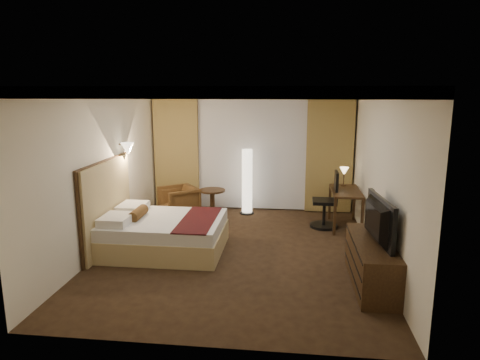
# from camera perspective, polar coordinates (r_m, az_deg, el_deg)

# --- Properties ---
(floor) EXTENTS (4.50, 5.50, 0.01)m
(floor) POSITION_cam_1_polar(r_m,az_deg,el_deg) (7.29, -0.37, -9.53)
(floor) COLOR black
(floor) RESTS_ON ground
(ceiling) EXTENTS (4.50, 5.50, 0.01)m
(ceiling) POSITION_cam_1_polar(r_m,az_deg,el_deg) (6.79, -0.40, 12.20)
(ceiling) COLOR white
(ceiling) RESTS_ON back_wall
(back_wall) EXTENTS (4.50, 0.02, 2.70)m
(back_wall) POSITION_cam_1_polar(r_m,az_deg,el_deg) (9.62, 1.62, 4.03)
(back_wall) COLOR white
(back_wall) RESTS_ON floor
(left_wall) EXTENTS (0.02, 5.50, 2.70)m
(left_wall) POSITION_cam_1_polar(r_m,az_deg,el_deg) (7.53, -17.65, 1.27)
(left_wall) COLOR white
(left_wall) RESTS_ON floor
(right_wall) EXTENTS (0.02, 5.50, 2.70)m
(right_wall) POSITION_cam_1_polar(r_m,az_deg,el_deg) (7.01, 18.19, 0.49)
(right_wall) COLOR white
(right_wall) RESTS_ON floor
(crown_molding) EXTENTS (4.50, 5.50, 0.12)m
(crown_molding) POSITION_cam_1_polar(r_m,az_deg,el_deg) (6.79, -0.40, 11.69)
(crown_molding) COLOR black
(crown_molding) RESTS_ON ceiling
(soffit) EXTENTS (4.50, 0.50, 0.20)m
(soffit) POSITION_cam_1_polar(r_m,az_deg,el_deg) (9.28, 1.53, 11.49)
(soffit) COLOR white
(soffit) RESTS_ON ceiling
(curtain_sheer) EXTENTS (2.48, 0.04, 2.45)m
(curtain_sheer) POSITION_cam_1_polar(r_m,az_deg,el_deg) (9.55, 1.58, 3.37)
(curtain_sheer) COLOR silver
(curtain_sheer) RESTS_ON back_wall
(curtain_left_drape) EXTENTS (1.00, 0.14, 2.45)m
(curtain_left_drape) POSITION_cam_1_polar(r_m,az_deg,el_deg) (9.79, -8.44, 3.46)
(curtain_left_drape) COLOR tan
(curtain_left_drape) RESTS_ON back_wall
(curtain_right_drape) EXTENTS (1.00, 0.14, 2.45)m
(curtain_right_drape) POSITION_cam_1_polar(r_m,az_deg,el_deg) (9.50, 11.83, 3.08)
(curtain_right_drape) COLOR tan
(curtain_right_drape) RESTS_ON back_wall
(wall_sconce) EXTENTS (0.24, 0.24, 0.24)m
(wall_sconce) POSITION_cam_1_polar(r_m,az_deg,el_deg) (8.04, -14.76, 4.04)
(wall_sconce) COLOR white
(wall_sconce) RESTS_ON left_wall
(bed) EXTENTS (1.94, 1.52, 0.57)m
(bed) POSITION_cam_1_polar(r_m,az_deg,el_deg) (7.36, -9.97, -7.15)
(bed) COLOR white
(bed) RESTS_ON floor
(headboard) EXTENTS (0.12, 1.82, 1.50)m
(headboard) POSITION_cam_1_polar(r_m,az_deg,el_deg) (7.56, -17.26, -3.31)
(headboard) COLOR tan
(headboard) RESTS_ON floor
(armchair) EXTENTS (0.96, 0.97, 0.74)m
(armchair) POSITION_cam_1_polar(r_m,az_deg,el_deg) (9.17, -8.18, -2.74)
(armchair) COLOR #4E3117
(armchair) RESTS_ON floor
(side_table) EXTENTS (0.55, 0.55, 0.60)m
(side_table) POSITION_cam_1_polar(r_m,az_deg,el_deg) (9.14, -3.70, -3.12)
(side_table) COLOR black
(side_table) RESTS_ON floor
(floor_lamp) EXTENTS (0.30, 0.30, 1.44)m
(floor_lamp) POSITION_cam_1_polar(r_m,az_deg,el_deg) (9.27, 0.95, -0.22)
(floor_lamp) COLOR white
(floor_lamp) RESTS_ON floor
(desk) EXTENTS (0.55, 1.14, 0.75)m
(desk) POSITION_cam_1_polar(r_m,az_deg,el_deg) (8.69, 13.82, -3.74)
(desk) COLOR black
(desk) RESTS_ON floor
(desk_lamp) EXTENTS (0.18, 0.18, 0.34)m
(desk_lamp) POSITION_cam_1_polar(r_m,az_deg,el_deg) (8.97, 13.67, 0.34)
(desk_lamp) COLOR #FFD899
(desk_lamp) RESTS_ON desk
(office_chair) EXTENTS (0.56, 0.56, 1.13)m
(office_chair) POSITION_cam_1_polar(r_m,az_deg,el_deg) (8.55, 11.21, -2.54)
(office_chair) COLOR black
(office_chair) RESTS_ON floor
(dresser) EXTENTS (0.50, 1.63, 0.63)m
(dresser) POSITION_cam_1_polar(r_m,az_deg,el_deg) (6.31, 17.10, -10.50)
(dresser) COLOR black
(dresser) RESTS_ON floor
(television) EXTENTS (0.76, 1.19, 0.15)m
(television) POSITION_cam_1_polar(r_m,az_deg,el_deg) (6.09, 17.19, -4.90)
(television) COLOR black
(television) RESTS_ON dresser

